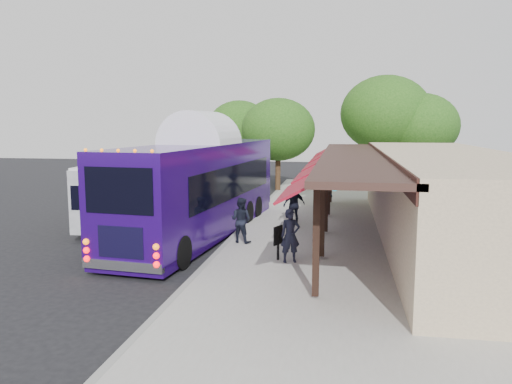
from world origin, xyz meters
The scene contains 15 objects.
ground centered at (0.00, 0.00, 0.00)m, with size 90.00×90.00×0.00m, color black.
sidewalk centered at (5.00, 4.00, 0.07)m, with size 10.00×40.00×0.15m, color #9E9B93.
curb centered at (0.05, 4.00, 0.07)m, with size 0.20×40.00×0.16m, color gray.
station_shelter centered at (8.38, 4.00, 1.85)m, with size 8.15×20.00×3.60m.
coach_bus centered at (-1.45, 3.41, 2.24)m, with size 4.08×13.25×4.18m.
city_bus centered at (-5.46, 6.70, 1.65)m, with size 3.34×11.29×2.99m.
ped_a centered at (2.77, -0.66, 1.05)m, with size 0.65×0.43×1.79m, color black.
ped_b centered at (0.60, 1.79, 1.03)m, with size 0.85×0.66×1.76m, color black.
ped_c centered at (2.30, 5.51, 1.08)m, with size 1.09×0.45×1.86m, color black.
ped_d centered at (3.40, 11.00, 1.00)m, with size 1.10×0.63×1.70m, color black.
sign_board centered at (2.33, -0.47, 0.94)m, with size 0.26×0.50×1.17m.
tree_left centered at (0.05, 17.33, 4.30)m, with size 5.04×5.04×6.46m.
tree_mid centered at (7.38, 20.12, 5.42)m, with size 6.35×6.35×8.13m.
tree_right centered at (9.73, 19.83, 4.56)m, with size 5.34×5.34×6.84m.
tree_far centered at (-3.79, 22.76, 4.37)m, with size 5.12×5.12×6.56m.
Camera 1 is at (4.39, -16.78, 4.75)m, focal length 35.00 mm.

